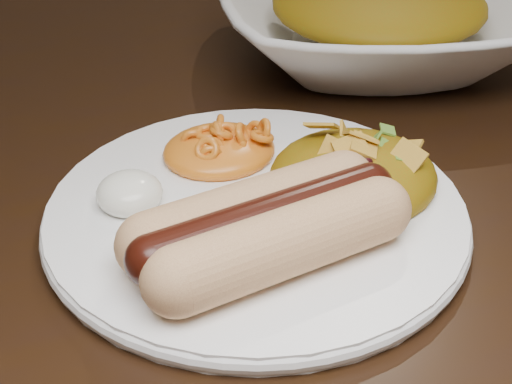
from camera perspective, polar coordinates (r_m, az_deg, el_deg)
name	(u,v)px	position (r m, az deg, el deg)	size (l,w,h in m)	color
table	(127,310)	(0.58, -9.39, -8.47)	(1.60, 0.90, 0.75)	black
plate	(256,214)	(0.49, 0.00, -1.65)	(0.26, 0.26, 0.01)	white
hotdog	(268,226)	(0.43, 0.85, -2.46)	(0.14, 0.09, 0.04)	#F6CA89
mac_and_cheese	(219,137)	(0.53, -2.73, 4.02)	(0.08, 0.07, 0.03)	orange
sour_cream	(129,187)	(0.49, -9.23, 0.36)	(0.04, 0.04, 0.03)	white
taco_salad	(354,160)	(0.50, 7.17, 2.30)	(0.11, 0.10, 0.05)	#9E3300
serving_bowl	(377,21)	(0.71, 8.81, 12.16)	(0.28, 0.28, 0.07)	silver
bowl_filling	(379,4)	(0.71, 8.93, 13.36)	(0.19, 0.19, 0.05)	#9E3300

